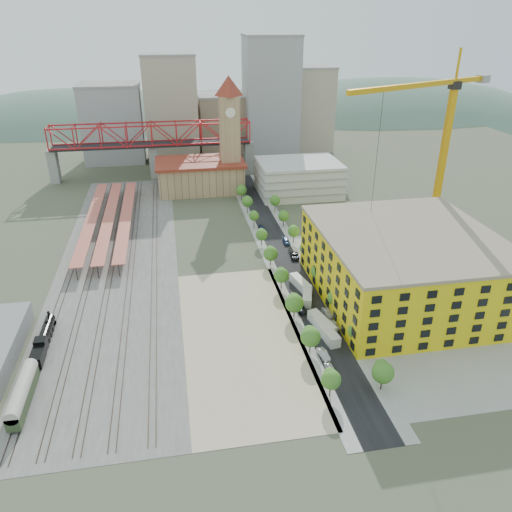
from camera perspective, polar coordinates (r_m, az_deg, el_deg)
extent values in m
plane|color=#474C38|center=(148.75, -1.91, -2.18)|extent=(400.00, 400.00, 0.00)
cube|color=#605E59|center=(164.23, -15.35, -0.30)|extent=(36.00, 165.00, 0.06)
cube|color=tan|center=(121.64, -1.62, -9.22)|extent=(28.00, 67.00, 0.06)
cube|color=black|center=(164.56, 2.84, 0.72)|extent=(12.00, 170.00, 0.06)
cube|color=gray|center=(163.51, 0.96, 0.57)|extent=(3.00, 170.00, 0.04)
cube|color=gray|center=(165.79, 4.70, 0.85)|extent=(3.00, 170.00, 0.04)
cube|color=gray|center=(144.82, 17.26, -4.27)|extent=(50.00, 90.00, 0.06)
cube|color=#382B23|center=(166.43, -20.38, -0.64)|extent=(0.12, 160.00, 0.18)
cube|color=#382B23|center=(166.15, -19.90, -0.61)|extent=(0.12, 160.00, 0.18)
cube|color=#382B23|center=(165.36, -18.35, -0.49)|extent=(0.12, 160.00, 0.18)
cube|color=#382B23|center=(165.13, -17.86, -0.45)|extent=(0.12, 160.00, 0.18)
cube|color=#382B23|center=(164.50, -16.29, -0.33)|extent=(0.12, 160.00, 0.18)
cube|color=#382B23|center=(164.32, -15.80, -0.29)|extent=(0.12, 160.00, 0.18)
cube|color=#382B23|center=(163.85, -14.22, -0.17)|extent=(0.12, 160.00, 0.18)
cube|color=#382B23|center=(163.73, -13.72, -0.13)|extent=(0.12, 160.00, 0.18)
cube|color=#382B23|center=(163.38, -11.78, 0.02)|extent=(0.12, 160.00, 0.18)
cube|color=#382B23|center=(163.31, -11.28, 0.05)|extent=(0.12, 160.00, 0.18)
cube|color=#C9524D|center=(189.25, -18.25, 4.16)|extent=(4.00, 80.00, 0.25)
cylinder|color=black|center=(189.95, -18.17, 3.60)|extent=(0.24, 0.24, 4.00)
cube|color=#C9524D|center=(188.42, -16.45, 4.31)|extent=(4.00, 80.00, 0.25)
cylinder|color=black|center=(189.13, -16.38, 3.75)|extent=(0.24, 0.24, 4.00)
cube|color=#C9524D|center=(187.79, -14.64, 4.47)|extent=(4.00, 80.00, 0.25)
cylinder|color=black|center=(188.50, -14.57, 3.90)|extent=(0.24, 0.24, 4.00)
cube|color=tan|center=(221.83, -6.35, 8.99)|extent=(36.00, 22.00, 12.00)
cube|color=maroon|center=(220.04, -6.44, 10.61)|extent=(38.00, 24.00, 1.20)
cube|color=tan|center=(217.43, -3.00, 12.59)|extent=(8.00, 8.00, 40.00)
pyramid|color=maroon|center=(212.74, -3.18, 19.94)|extent=(12.00, 12.00, 8.00)
cylinder|color=white|center=(210.63, -2.94, 16.04)|extent=(4.00, 0.30, 4.00)
cube|color=silver|center=(216.54, 4.89, 8.91)|extent=(34.00, 26.00, 14.00)
cube|color=gray|center=(248.64, -22.10, 9.47)|extent=(4.00, 6.00, 15.00)
cube|color=gray|center=(246.12, -0.87, 11.20)|extent=(4.00, 6.00, 15.00)
cube|color=gray|center=(243.26, -11.57, 10.51)|extent=(4.00, 6.00, 15.00)
cube|color=black|center=(241.32, -11.74, 12.34)|extent=(90.00, 9.00, 1.00)
cube|color=yellow|center=(139.39, 16.63, -1.21)|extent=(44.00, 50.00, 18.00)
cube|color=gray|center=(135.54, 17.13, 2.33)|extent=(44.60, 50.60, 0.80)
cube|color=#9EA0A3|center=(276.08, -16.01, 14.31)|extent=(30.00, 25.00, 38.00)
cube|color=#B2A58C|center=(268.63, -9.68, 16.14)|extent=(26.00, 22.00, 52.00)
cube|color=gray|center=(286.92, -4.01, 14.80)|extent=(24.00, 24.00, 30.00)
cube|color=#9EA0A3|center=(278.63, 1.71, 17.65)|extent=(28.00, 22.00, 60.00)
cube|color=#B2A58C|center=(290.40, 6.32, 16.25)|extent=(22.00, 20.00, 44.00)
cube|color=brown|center=(295.97, -7.01, 14.63)|extent=(20.00, 20.00, 26.00)
ellipsoid|color=#4C6B59|center=(418.30, -18.08, 5.34)|extent=(396.00, 216.00, 180.00)
ellipsoid|color=#4C6B59|center=(426.28, -1.50, 3.57)|extent=(484.00, 264.00, 220.00)
ellipsoid|color=#4C6B59|center=(451.00, 13.84, 7.07)|extent=(418.00, 228.00, 190.00)
cylinder|color=black|center=(130.02, -22.86, -7.84)|extent=(2.29, 10.99, 2.29)
cube|color=black|center=(125.10, -23.38, -9.26)|extent=(2.56, 2.75, 2.93)
cylinder|color=black|center=(132.96, -22.62, -6.16)|extent=(0.64, 0.64, 1.47)
sphere|color=black|center=(130.91, -22.80, -6.96)|extent=(0.92, 0.92, 0.92)
cone|color=black|center=(135.85, -22.28, -6.88)|extent=(2.38, 1.47, 2.38)
cube|color=black|center=(122.13, -23.71, -10.56)|extent=(2.56, 5.50, 2.56)
cube|color=#2C3E21|center=(112.01, -25.08, -14.28)|extent=(2.66, 16.49, 2.93)
cylinder|color=#ADA899|center=(111.08, -25.23, -13.66)|extent=(2.84, 16.49, 2.84)
cube|color=orange|center=(167.83, 20.31, 8.83)|extent=(1.79, 1.79, 50.41)
cube|color=black|center=(162.79, 21.78, 17.68)|extent=(2.80, 2.80, 2.24)
cube|color=orange|center=(145.77, 16.79, 18.05)|extent=(39.31, 18.84, 1.34)
cube|color=orange|center=(168.21, 23.24, 18.05)|extent=(12.79, 6.79, 1.34)
cube|color=gray|center=(173.86, 24.52, 17.95)|extent=(4.22, 3.94, 2.24)
cube|color=orange|center=(162.25, 22.13, 19.62)|extent=(0.56, 0.56, 8.96)
cube|color=silver|center=(121.95, 8.08, -8.64)|extent=(4.06, 10.23, 2.72)
cube|color=silver|center=(125.07, 7.53, -7.64)|extent=(4.98, 10.15, 2.69)
cube|color=silver|center=(136.13, 5.86, -4.59)|extent=(4.65, 9.13, 2.42)
cube|color=silver|center=(141.98, 5.11, -3.15)|extent=(4.48, 9.65, 2.56)
imported|color=silver|center=(112.20, 8.47, -12.58)|extent=(1.86, 4.16, 1.39)
imported|color=#A9A7AD|center=(115.88, 7.71, -11.07)|extent=(2.25, 4.78, 1.51)
imported|color=black|center=(131.38, 5.20, -6.07)|extent=(2.51, 4.88, 1.32)
imported|color=navy|center=(179.18, 0.70, 3.15)|extent=(2.33, 4.75, 1.33)
imported|color=silver|center=(125.85, 8.90, -7.81)|extent=(2.49, 4.89, 1.59)
imported|color=gray|center=(130.42, 8.11, -6.45)|extent=(2.02, 4.69, 1.50)
imported|color=black|center=(158.83, 4.45, -0.02)|extent=(3.09, 5.69, 1.51)
imported|color=navy|center=(168.87, 3.51, 1.64)|extent=(2.20, 5.06, 1.45)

